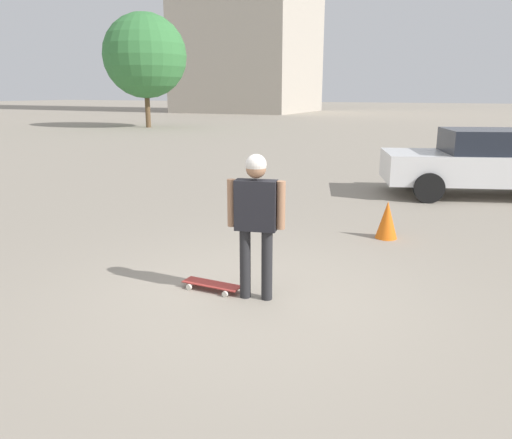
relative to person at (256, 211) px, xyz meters
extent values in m
plane|color=gray|center=(0.00, 0.00, -1.06)|extent=(220.00, 220.00, 0.00)
cylinder|color=#262628|center=(0.13, 0.03, -0.64)|extent=(0.13, 0.13, 0.84)
cylinder|color=#262628|center=(-0.13, -0.03, -0.64)|extent=(0.13, 0.13, 0.84)
cube|color=black|center=(0.00, 0.00, 0.07)|extent=(0.50, 0.29, 0.58)
cylinder|color=#9E7051|center=(0.28, 0.06, 0.09)|extent=(0.10, 0.10, 0.55)
cylinder|color=#9E7051|center=(-0.28, -0.06, 0.09)|extent=(0.10, 0.10, 0.55)
sphere|color=#9E7051|center=(0.00, 0.00, 0.49)|extent=(0.23, 0.23, 0.23)
sphere|color=silver|center=(0.00, 0.00, 0.53)|extent=(0.24, 0.24, 0.24)
cube|color=#A5332D|center=(0.60, 0.00, -0.98)|extent=(0.76, 0.24, 0.01)
cylinder|color=silver|center=(0.86, 0.11, -1.02)|extent=(0.07, 0.03, 0.07)
cylinder|color=silver|center=(0.85, -0.13, -1.02)|extent=(0.07, 0.03, 0.07)
cylinder|color=silver|center=(0.35, 0.13, -1.02)|extent=(0.07, 0.03, 0.07)
cylinder|color=silver|center=(0.34, -0.11, -1.02)|extent=(0.07, 0.03, 0.07)
cube|color=silver|center=(-2.37, -7.60, -0.39)|extent=(4.78, 3.06, 0.68)
cube|color=#1E232D|center=(-2.48, -7.64, 0.22)|extent=(2.40, 2.15, 0.54)
cylinder|color=black|center=(-1.33, -6.33, -0.73)|extent=(0.69, 0.39, 0.66)
cylinder|color=black|center=(-0.79, -8.04, -0.73)|extent=(0.69, 0.39, 0.66)
cylinder|color=brown|center=(18.51, -23.54, 0.31)|extent=(0.34, 0.34, 2.74)
sphere|color=#387A3D|center=(18.51, -23.54, 3.60)|extent=(5.48, 5.48, 5.48)
cone|color=orange|center=(-0.97, -3.17, -0.74)|extent=(0.36, 0.36, 0.63)
camera|label=1|loc=(-2.24, 5.03, 1.32)|focal=35.00mm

